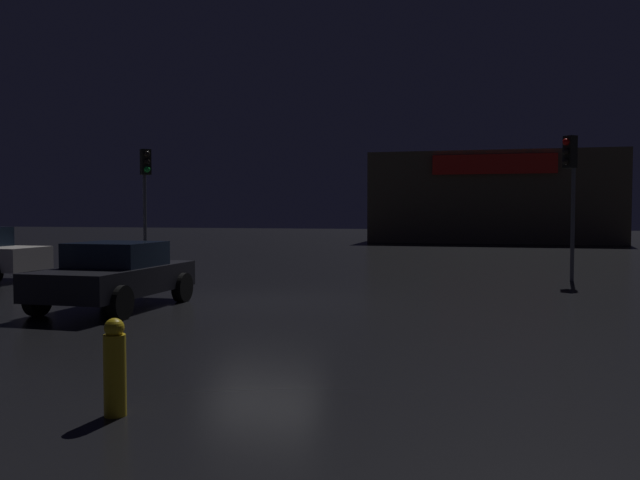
{
  "coord_description": "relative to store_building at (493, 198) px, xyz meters",
  "views": [
    {
      "loc": [
        4.8,
        -13.85,
        2.03
      ],
      "look_at": [
        0.41,
        3.59,
        1.24
      ],
      "focal_mm": 36.82,
      "sensor_mm": 36.0,
      "label": 1
    }
  ],
  "objects": [
    {
      "name": "ground_plane",
      "position": [
        -5.3,
        -32.06,
        -2.92
      ],
      "size": [
        120.0,
        120.0,
        0.0
      ],
      "primitive_type": "plane",
      "color": "black"
    },
    {
      "name": "store_building",
      "position": [
        0.0,
        0.0,
        0.0
      ],
      "size": [
        15.78,
        8.33,
        5.83
      ],
      "color": "brown",
      "rests_on": "ground"
    },
    {
      "name": "traffic_signal_main",
      "position": [
        1.88,
        -25.77,
        0.27
      ],
      "size": [
        0.43,
        0.41,
        4.2
      ],
      "color": "#595B60",
      "rests_on": "ground"
    },
    {
      "name": "traffic_signal_cross_right",
      "position": [
        -11.61,
        -25.88,
        0.2
      ],
      "size": [
        0.42,
        0.42,
        4.11
      ],
      "color": "#595B60",
      "rests_on": "ground"
    },
    {
      "name": "car_near",
      "position": [
        -7.98,
        -33.72,
        -2.21
      ],
      "size": [
        2.06,
        3.87,
        1.38
      ],
      "color": "black",
      "rests_on": "ground"
    },
    {
      "name": "fire_hydrant",
      "position": [
        -4.04,
        -40.17,
        -2.44
      ],
      "size": [
        0.22,
        0.22,
        0.98
      ],
      "color": "gold",
      "rests_on": "ground"
    }
  ]
}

